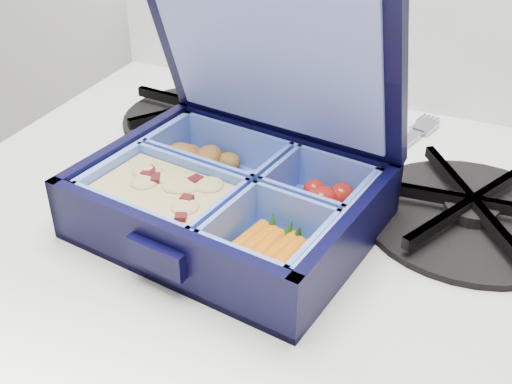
% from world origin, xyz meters
% --- Properties ---
extents(bento_box, '(0.26, 0.22, 0.06)m').
position_xyz_m(bento_box, '(0.08, 1.61, 1.01)').
color(bento_box, black).
rests_on(bento_box, stove).
extents(burner_grate, '(0.21, 0.21, 0.03)m').
position_xyz_m(burner_grate, '(0.28, 1.71, 0.99)').
color(burner_grate, black).
rests_on(burner_grate, stove).
extents(burner_grate_rear, '(0.20, 0.20, 0.02)m').
position_xyz_m(burner_grate_rear, '(-0.03, 1.79, 0.99)').
color(burner_grate_rear, black).
rests_on(burner_grate_rear, stove).
extents(fork, '(0.08, 0.20, 0.01)m').
position_xyz_m(fork, '(0.18, 1.78, 0.98)').
color(fork, '#9695A6').
rests_on(fork, stove).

